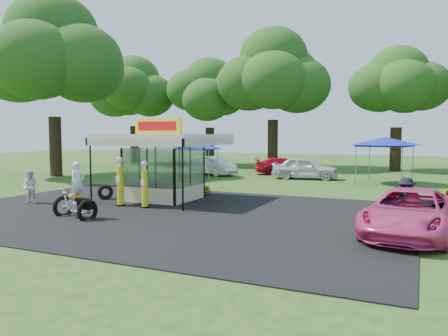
{
  "coord_description": "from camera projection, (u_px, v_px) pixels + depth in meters",
  "views": [
    {
      "loc": [
        9.98,
        -13.95,
        3.38
      ],
      "look_at": [
        1.82,
        4.0,
        1.85
      ],
      "focal_mm": 35.0,
      "sensor_mm": 36.0,
      "label": 1
    }
  ],
  "objects": [
    {
      "name": "pink_sedan",
      "position": [
        410.0,
        213.0,
        14.46
      ],
      "size": [
        3.22,
        5.89,
        1.56
      ],
      "primitive_type": "imported",
      "rotation": [
        0.0,
        0.0,
        -0.11
      ],
      "color": "#E13D86",
      "rests_on": "ground"
    },
    {
      "name": "spectator_west",
      "position": [
        31.0,
        187.0,
        21.11
      ],
      "size": [
        0.96,
        0.85,
        1.66
      ],
      "primitive_type": "imported",
      "rotation": [
        0.0,
        0.0,
        0.32
      ],
      "color": "white",
      "rests_on": "ground"
    },
    {
      "name": "tent_east",
      "position": [
        385.0,
        141.0,
        29.56
      ],
      "size": [
        4.57,
        4.57,
        3.19
      ],
      "rotation": [
        0.0,
        0.0,
        -0.19
      ],
      "color": "gray",
      "rests_on": "ground"
    },
    {
      "name": "spare_tires",
      "position": [
        105.0,
        192.0,
        22.5
      ],
      "size": [
        1.01,
        0.88,
        0.82
      ],
      "rotation": [
        0.0,
        0.0,
        0.49
      ],
      "color": "black",
      "rests_on": "ground"
    },
    {
      "name": "gas_pump_left",
      "position": [
        120.0,
        183.0,
        20.34
      ],
      "size": [
        0.44,
        0.44,
        2.35
      ],
      "color": "black",
      "rests_on": "ground"
    },
    {
      "name": "ground",
      "position": [
        139.0,
        221.0,
        17.04
      ],
      "size": [
        120.0,
        120.0,
        0.0
      ],
      "primitive_type": "plane",
      "color": "#254816",
      "rests_on": "ground"
    },
    {
      "name": "gas_pump_right",
      "position": [
        145.0,
        186.0,
        19.82
      ],
      "size": [
        0.41,
        0.41,
        2.19
      ],
      "color": "black",
      "rests_on": "ground"
    },
    {
      "name": "oak_far_d",
      "position": [
        397.0,
        93.0,
        39.9
      ],
      "size": [
        9.38,
        9.38,
        11.16
      ],
      "color": "black",
      "rests_on": "ground"
    },
    {
      "name": "oak_near",
      "position": [
        53.0,
        65.0,
        34.63
      ],
      "size": [
        12.27,
        12.27,
        14.13
      ],
      "color": "black",
      "rests_on": "ground"
    },
    {
      "name": "asphalt_apron",
      "position": [
        167.0,
        212.0,
        18.86
      ],
      "size": [
        20.0,
        14.0,
        0.04
      ],
      "primitive_type": "cube",
      "color": "black",
      "rests_on": "ground"
    },
    {
      "name": "bg_car_c",
      "position": [
        305.0,
        168.0,
        32.84
      ],
      "size": [
        5.11,
        2.57,
        1.67
      ],
      "primitive_type": "imported",
      "rotation": [
        0.0,
        0.0,
        1.7
      ],
      "color": "silver",
      "rests_on": "ground"
    },
    {
      "name": "oak_far_b",
      "position": [
        210.0,
        98.0,
        47.33
      ],
      "size": [
        9.53,
        9.53,
        11.36
      ],
      "color": "black",
      "rests_on": "ground"
    },
    {
      "name": "tent_west",
      "position": [
        198.0,
        146.0,
        33.83
      ],
      "size": [
        3.92,
        3.92,
        2.74
      ],
      "rotation": [
        0.0,
        0.0,
        0.18
      ],
      "color": "gray",
      "rests_on": "ground"
    },
    {
      "name": "spectator_east_a",
      "position": [
        406.0,
        201.0,
        16.21
      ],
      "size": [
        1.18,
        0.71,
        1.79
      ],
      "primitive_type": "imported",
      "rotation": [
        0.0,
        0.0,
        3.18
      ],
      "color": "black",
      "rests_on": "ground"
    },
    {
      "name": "gas_station_kiosk",
      "position": [
        164.0,
        166.0,
        22.26
      ],
      "size": [
        5.4,
        5.4,
        4.18
      ],
      "color": "white",
      "rests_on": "ground"
    },
    {
      "name": "a_frame_sign",
      "position": [
        382.0,
        224.0,
        14.08
      ],
      "size": [
        0.56,
        0.57,
        0.93
      ],
      "rotation": [
        0.0,
        0.0,
        0.24
      ],
      "color": "#593819",
      "rests_on": "ground"
    },
    {
      "name": "kiosk_car",
      "position": [
        186.0,
        186.0,
        24.37
      ],
      "size": [
        2.82,
        1.13,
        0.96
      ],
      "primitive_type": "imported",
      "rotation": [
        0.0,
        0.0,
        1.57
      ],
      "color": "yellow",
      "rests_on": "ground"
    },
    {
      "name": "motorcycle",
      "position": [
        77.0,
        196.0,
        17.45
      ],
      "size": [
        2.08,
        1.32,
        2.37
      ],
      "rotation": [
        0.0,
        0.0,
        -0.22
      ],
      "color": "black",
      "rests_on": "ground"
    },
    {
      "name": "bg_car_b",
      "position": [
        284.0,
        166.0,
        36.6
      ],
      "size": [
        5.31,
        3.88,
        1.43
      ],
      "primitive_type": "imported",
      "rotation": [
        0.0,
        0.0,
        2.0
      ],
      "color": "red",
      "rests_on": "ground"
    },
    {
      "name": "oak_far_c",
      "position": [
        273.0,
        81.0,
        43.35
      ],
      "size": [
        11.57,
        11.57,
        13.64
      ],
      "color": "black",
      "rests_on": "ground"
    },
    {
      "name": "oak_far_a",
      "position": [
        134.0,
        97.0,
        50.53
      ],
      "size": [
        10.24,
        10.24,
        12.14
      ],
      "color": "black",
      "rests_on": "ground"
    },
    {
      "name": "bg_car_a",
      "position": [
        212.0,
        166.0,
        36.16
      ],
      "size": [
        4.89,
        3.32,
        1.53
      ],
      "primitive_type": "imported",
      "rotation": [
        0.0,
        0.0,
        1.16
      ],
      "color": "silver",
      "rests_on": "ground"
    }
  ]
}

